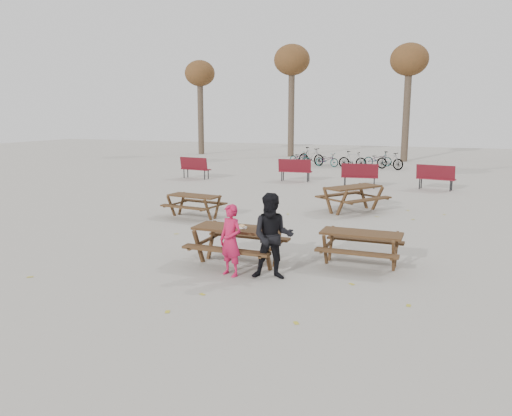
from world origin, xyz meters
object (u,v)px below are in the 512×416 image
at_px(main_picnic_table, 238,236).
at_px(child, 231,240).
at_px(food_tray, 242,228).
at_px(soda_bottle, 231,225).
at_px(adult, 273,236).
at_px(picnic_table_north, 194,206).
at_px(picnic_table_east, 361,249).
at_px(picnic_table_far, 353,199).

height_order(main_picnic_table, child, child).
height_order(food_tray, soda_bottle, soda_bottle).
bearing_deg(main_picnic_table, adult, -31.70).
bearing_deg(picnic_table_north, soda_bottle, -46.29).
bearing_deg(picnic_table_east, picnic_table_north, 150.84).
bearing_deg(picnic_table_east, main_picnic_table, -160.79).
xyz_separation_m(food_tray, picnic_table_east, (2.24, 0.89, -0.45)).
height_order(child, picnic_table_far, child).
height_order(main_picnic_table, soda_bottle, soda_bottle).
xyz_separation_m(soda_bottle, picnic_table_east, (2.46, 0.95, -0.50)).
height_order(food_tray, picnic_table_east, food_tray).
xyz_separation_m(food_tray, picnic_table_far, (1.01, 6.52, -0.39)).
bearing_deg(picnic_table_east, adult, -134.55).
relative_size(food_tray, adult, 0.11).
relative_size(child, picnic_table_north, 0.88).
distance_m(food_tray, soda_bottle, 0.23).
bearing_deg(food_tray, child, -86.09).
xyz_separation_m(food_tray, soda_bottle, (-0.22, -0.06, 0.05)).
xyz_separation_m(main_picnic_table, picnic_table_north, (-3.11, 3.84, -0.25)).
xyz_separation_m(soda_bottle, picnic_table_north, (-3.00, 3.95, -0.51)).
bearing_deg(picnic_table_east, picnic_table_far, 102.03).
xyz_separation_m(soda_bottle, adult, (1.06, -0.48, -0.04)).
bearing_deg(child, adult, 27.11).
bearing_deg(picnic_table_far, soda_bottle, -156.75).
height_order(soda_bottle, picnic_table_far, soda_bottle).
relative_size(main_picnic_table, soda_bottle, 10.59).
height_order(main_picnic_table, food_tray, food_tray).
distance_m(main_picnic_table, food_tray, 0.24).
height_order(main_picnic_table, picnic_table_far, picnic_table_far).
height_order(soda_bottle, picnic_table_north, soda_bottle).
bearing_deg(food_tray, picnic_table_far, 81.21).
distance_m(adult, picnic_table_north, 6.04).
bearing_deg(main_picnic_table, child, -77.26).
xyz_separation_m(soda_bottle, child, (0.26, -0.60, -0.16)).
height_order(food_tray, child, child).
relative_size(food_tray, picnic_table_east, 0.11).
distance_m(picnic_table_east, picnic_table_far, 5.76).
bearing_deg(picnic_table_far, adult, -147.50).
xyz_separation_m(main_picnic_table, picnic_table_far, (1.12, 6.47, -0.18)).
relative_size(soda_bottle, picnic_table_north, 0.11).
xyz_separation_m(main_picnic_table, child, (0.16, -0.71, 0.10)).
xyz_separation_m(food_tray, adult, (0.85, -0.54, 0.02)).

